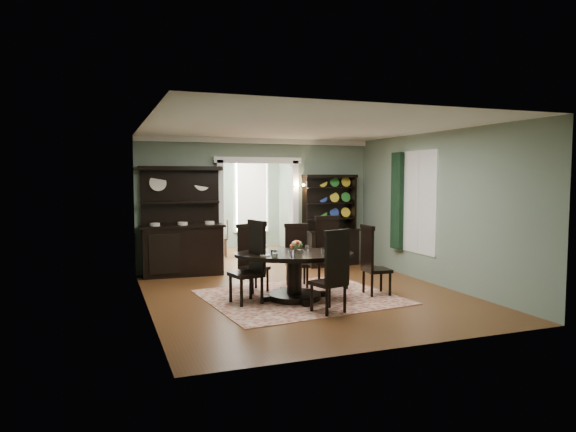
% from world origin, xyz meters
% --- Properties ---
extents(room, '(5.51, 6.01, 3.01)m').
position_xyz_m(room, '(0.00, 0.04, 1.58)').
color(room, brown).
rests_on(room, ground).
extents(parlor, '(3.51, 3.50, 3.01)m').
position_xyz_m(parlor, '(0.00, 5.53, 1.52)').
color(parlor, brown).
rests_on(parlor, ground).
extents(doorway_trim, '(2.08, 0.25, 2.57)m').
position_xyz_m(doorway_trim, '(0.00, 3.00, 1.62)').
color(doorway_trim, silver).
rests_on(doorway_trim, floor).
extents(right_window, '(0.15, 1.47, 2.12)m').
position_xyz_m(right_window, '(2.69, 0.93, 1.60)').
color(right_window, white).
rests_on(right_window, wall_right).
extents(wall_sconce, '(0.27, 0.21, 0.21)m').
position_xyz_m(wall_sconce, '(0.95, 2.85, 1.89)').
color(wall_sconce, '#B67F30').
rests_on(wall_sconce, back_wall_right).
extents(rug, '(3.46, 3.06, 0.01)m').
position_xyz_m(rug, '(-0.16, -0.08, 0.01)').
color(rug, maroon).
rests_on(rug, floor).
extents(dining_table, '(2.38, 2.38, 0.81)m').
position_xyz_m(dining_table, '(-0.31, -0.19, 0.57)').
color(dining_table, black).
rests_on(dining_table, rug).
extents(centerpiece, '(1.32, 0.85, 0.22)m').
position_xyz_m(centerpiece, '(-0.27, -0.19, 0.88)').
color(centerpiece, silver).
rests_on(centerpiece, dining_table).
extents(chair_far_left, '(0.59, 0.58, 1.26)m').
position_xyz_m(chair_far_left, '(-0.83, 0.74, 0.66)').
color(chair_far_left, black).
rests_on(chair_far_left, rug).
extents(chair_far_mid, '(0.53, 0.52, 1.22)m').
position_xyz_m(chair_far_mid, '(0.13, 0.84, 0.64)').
color(chair_far_mid, black).
rests_on(chair_far_mid, rug).
extents(chair_far_right, '(0.56, 0.54, 1.38)m').
position_xyz_m(chair_far_right, '(0.68, 0.49, 0.72)').
color(chair_far_right, black).
rests_on(chair_far_right, rug).
extents(chair_end_left, '(0.59, 0.61, 1.40)m').
position_xyz_m(chair_end_left, '(-1.06, -0.15, 0.73)').
color(chair_end_left, black).
rests_on(chair_end_left, rug).
extents(chair_end_right, '(0.47, 0.50, 1.27)m').
position_xyz_m(chair_end_right, '(1.10, -0.36, 0.67)').
color(chair_end_right, black).
rests_on(chair_end_right, rug).
extents(chair_near, '(0.60, 0.58, 1.32)m').
position_xyz_m(chair_near, '(-0.09, -1.28, 0.70)').
color(chair_near, black).
rests_on(chair_near, rug).
extents(sideboard, '(1.81, 0.71, 2.35)m').
position_xyz_m(sideboard, '(-1.79, 2.73, 0.82)').
color(sideboard, black).
rests_on(sideboard, floor).
extents(welsh_dresser, '(1.44, 0.64, 2.17)m').
position_xyz_m(welsh_dresser, '(1.75, 2.76, 0.79)').
color(welsh_dresser, black).
rests_on(welsh_dresser, floor).
extents(parlor_table, '(0.73, 0.73, 0.67)m').
position_xyz_m(parlor_table, '(0.19, 4.61, 0.44)').
color(parlor_table, '#573319').
rests_on(parlor_table, parlor_floor).
extents(parlor_chair_left, '(0.43, 0.42, 0.99)m').
position_xyz_m(parlor_chair_left, '(-0.40, 4.91, 0.53)').
color(parlor_chair_left, '#573319').
rests_on(parlor_chair_left, parlor_floor).
extents(parlor_chair_right, '(0.39, 0.37, 0.86)m').
position_xyz_m(parlor_chair_right, '(0.31, 4.63, 0.46)').
color(parlor_chair_right, '#573319').
rests_on(parlor_chair_right, parlor_floor).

